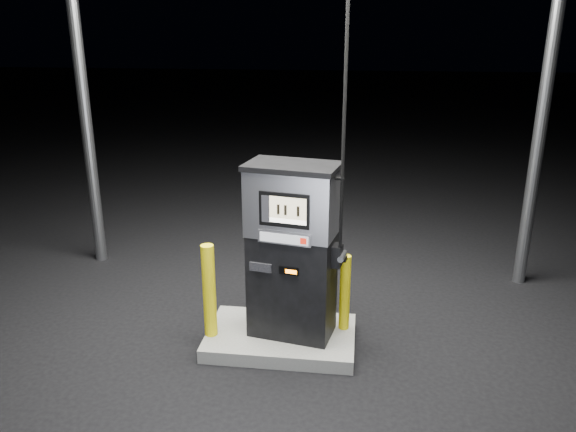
# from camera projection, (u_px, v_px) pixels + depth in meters

# --- Properties ---
(ground) EXTENTS (80.00, 80.00, 0.00)m
(ground) POSITION_uv_depth(u_px,v_px,m) (281.00, 344.00, 6.16)
(ground) COLOR black
(ground) RESTS_ON ground
(pump_island) EXTENTS (1.60, 1.00, 0.15)m
(pump_island) POSITION_uv_depth(u_px,v_px,m) (281.00, 338.00, 6.14)
(pump_island) COLOR slate
(pump_island) RESTS_ON ground
(fuel_dispenser) EXTENTS (1.08, 0.71, 3.89)m
(fuel_dispenser) POSITION_uv_depth(u_px,v_px,m) (293.00, 250.00, 5.81)
(fuel_dispenser) COLOR black
(fuel_dispenser) RESTS_ON pump_island
(bollard_left) EXTENTS (0.16, 0.16, 1.03)m
(bollard_left) POSITION_uv_depth(u_px,v_px,m) (209.00, 291.00, 5.90)
(bollard_left) COLOR yellow
(bollard_left) RESTS_ON pump_island
(bollard_right) EXTENTS (0.12, 0.12, 0.86)m
(bollard_right) POSITION_uv_depth(u_px,v_px,m) (345.00, 293.00, 6.06)
(bollard_right) COLOR yellow
(bollard_right) RESTS_ON pump_island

